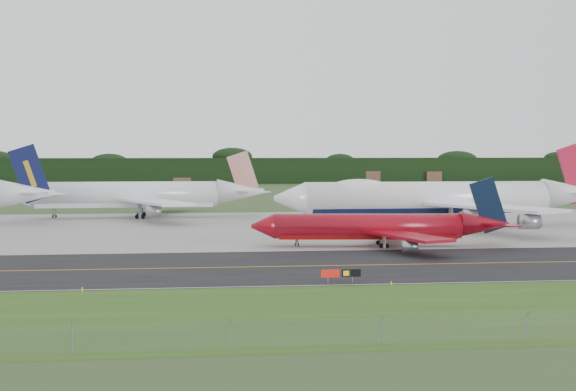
# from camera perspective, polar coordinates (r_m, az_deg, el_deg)

# --- Properties ---
(ground) EXTENTS (600.00, 600.00, 0.00)m
(ground) POSITION_cam_1_polar(r_m,az_deg,el_deg) (112.58, 4.07, -4.69)
(ground) COLOR #324922
(ground) RESTS_ON ground
(grass_verge) EXTENTS (400.00, 30.00, 0.01)m
(grass_verge) POSITION_cam_1_polar(r_m,az_deg,el_deg) (78.91, 8.79, -8.12)
(grass_verge) COLOR #265017
(grass_verge) RESTS_ON ground
(taxiway) EXTENTS (400.00, 32.00, 0.02)m
(taxiway) POSITION_cam_1_polar(r_m,az_deg,el_deg) (108.69, 4.46, -4.97)
(taxiway) COLOR black
(taxiway) RESTS_ON ground
(apron) EXTENTS (400.00, 78.00, 0.01)m
(apron) POSITION_cam_1_polar(r_m,az_deg,el_deg) (162.65, 0.77, -2.25)
(apron) COLOR gray
(apron) RESTS_ON ground
(taxiway_centreline) EXTENTS (400.00, 0.40, 0.00)m
(taxiway_centreline) POSITION_cam_1_polar(r_m,az_deg,el_deg) (108.69, 4.46, -4.96)
(taxiway_centreline) COLOR orange
(taxiway_centreline) RESTS_ON taxiway
(taxiway_edge_line) EXTENTS (400.00, 0.25, 0.00)m
(taxiway_edge_line) POSITION_cam_1_polar(r_m,az_deg,el_deg) (93.70, 6.27, -6.29)
(taxiway_edge_line) COLOR silver
(taxiway_edge_line) RESTS_ON taxiway
(perimeter_fence) EXTENTS (320.00, 0.10, 320.00)m
(perimeter_fence) POSITION_cam_1_polar(r_m,az_deg,el_deg) (66.51, 11.79, -9.32)
(perimeter_fence) COLOR slate
(perimeter_fence) RESTS_ON ground
(horizon_treeline) EXTENTS (700.00, 25.00, 12.00)m
(horizon_treeline) POSITION_cam_1_polar(r_m,az_deg,el_deg) (384.05, -3.45, 1.70)
(horizon_treeline) COLOR black
(horizon_treeline) RESTS_ON ground
(jet_ba_747) EXTENTS (68.85, 57.18, 17.35)m
(jet_ba_747) POSITION_cam_1_polar(r_m,az_deg,el_deg) (164.60, 10.64, -0.18)
(jet_ba_747) COLOR white
(jet_ba_747) RESTS_ON ground
(jet_red_737) EXTENTS (41.87, 33.97, 11.30)m
(jet_red_737) POSITION_cam_1_polar(r_m,az_deg,el_deg) (130.05, 6.70, -2.26)
(jet_red_737) COLOR maroon
(jet_red_737) RESTS_ON ground
(jet_star_tail) EXTENTS (58.51, 49.14, 15.48)m
(jet_star_tail) POSITION_cam_1_polar(r_m,az_deg,el_deg) (187.72, -10.52, 0.01)
(jet_star_tail) COLOR white
(jet_star_tail) RESTS_ON ground
(taxiway_sign) EXTENTS (4.73, 0.47, 1.58)m
(taxiway_sign) POSITION_cam_1_polar(r_m,az_deg,el_deg) (94.22, 3.78, -5.55)
(taxiway_sign) COLOR slate
(taxiway_sign) RESTS_ON ground
(edge_marker_left) EXTENTS (0.16, 0.16, 0.50)m
(edge_marker_left) POSITION_cam_1_polar(r_m,az_deg,el_deg) (91.26, -14.42, -6.48)
(edge_marker_left) COLOR yellow
(edge_marker_left) RESTS_ON ground
(edge_marker_center) EXTENTS (0.16, 0.16, 0.50)m
(edge_marker_center) POSITION_cam_1_polar(r_m,az_deg,el_deg) (93.06, 7.35, -6.22)
(edge_marker_center) COLOR yellow
(edge_marker_center) RESTS_ON ground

